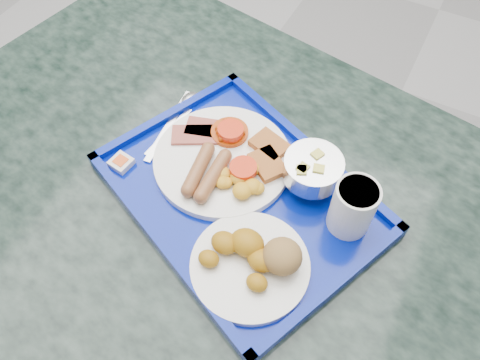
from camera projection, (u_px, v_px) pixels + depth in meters
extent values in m
plane|color=#959598|center=(200.00, 138.00, 1.95)|extent=(6.00, 6.00, 0.00)
cylinder|color=slate|center=(232.00, 330.00, 1.49)|extent=(0.61, 0.61, 0.03)
cylinder|color=slate|center=(230.00, 284.00, 1.17)|extent=(0.12, 0.12, 0.74)
cube|color=black|center=(226.00, 203.00, 0.85)|extent=(1.44, 1.09, 0.04)
cube|color=#031797|center=(240.00, 195.00, 0.82)|extent=(0.56, 0.50, 0.02)
cube|color=#031797|center=(308.00, 145.00, 0.87)|extent=(0.43, 0.20, 0.01)
cube|color=#031797|center=(162.00, 244.00, 0.75)|extent=(0.43, 0.20, 0.01)
cube|color=#031797|center=(332.00, 287.00, 0.71)|extent=(0.15, 0.32, 0.01)
cube|color=#031797|center=(168.00, 116.00, 0.91)|extent=(0.15, 0.32, 0.01)
cylinder|color=white|center=(223.00, 160.00, 0.85)|extent=(0.25, 0.25, 0.01)
cube|color=#B65449|center=(208.00, 129.00, 0.88)|extent=(0.09, 0.07, 0.01)
cube|color=#B65449|center=(195.00, 135.00, 0.87)|extent=(0.10, 0.08, 0.01)
cylinder|color=#AE3C07|center=(230.00, 132.00, 0.87)|extent=(0.07, 0.07, 0.01)
sphere|color=#AE3C07|center=(235.00, 123.00, 0.87)|extent=(0.01, 0.01, 0.01)
sphere|color=#AE3C07|center=(230.00, 136.00, 0.86)|extent=(0.01, 0.01, 0.01)
sphere|color=#AE3C07|center=(240.00, 137.00, 0.86)|extent=(0.01, 0.01, 0.01)
sphere|color=#AE3C07|center=(230.00, 127.00, 0.87)|extent=(0.01, 0.01, 0.01)
sphere|color=#AE3C07|center=(233.00, 140.00, 0.85)|extent=(0.01, 0.01, 0.01)
sphere|color=#AE3C07|center=(234.00, 124.00, 0.87)|extent=(0.01, 0.01, 0.01)
sphere|color=#AE3C07|center=(222.00, 133.00, 0.86)|extent=(0.01, 0.01, 0.01)
sphere|color=#AE3C07|center=(237.00, 138.00, 0.85)|extent=(0.01, 0.01, 0.01)
sphere|color=#AE3C07|center=(220.00, 135.00, 0.86)|extent=(0.01, 0.01, 0.01)
sphere|color=#AE3C07|center=(238.00, 130.00, 0.86)|extent=(0.01, 0.01, 0.01)
sphere|color=#AE3C07|center=(225.00, 121.00, 0.88)|extent=(0.01, 0.01, 0.01)
sphere|color=#AE3C07|center=(218.00, 128.00, 0.87)|extent=(0.01, 0.01, 0.01)
sphere|color=#AE3C07|center=(242.00, 133.00, 0.86)|extent=(0.01, 0.01, 0.01)
sphere|color=#AE3C07|center=(219.00, 132.00, 0.86)|extent=(0.01, 0.01, 0.01)
sphere|color=#AE3C07|center=(234.00, 129.00, 0.87)|extent=(0.01, 0.01, 0.01)
sphere|color=#AE3C07|center=(221.00, 139.00, 0.85)|extent=(0.01, 0.01, 0.01)
cube|color=#B3642C|center=(270.00, 145.00, 0.85)|extent=(0.08, 0.07, 0.01)
cube|color=#B3642C|center=(267.00, 164.00, 0.83)|extent=(0.08, 0.08, 0.01)
cylinder|color=brown|center=(198.00, 169.00, 0.81)|extent=(0.04, 0.10, 0.03)
cylinder|color=brown|center=(213.00, 176.00, 0.80)|extent=(0.03, 0.10, 0.03)
ellipsoid|color=gold|center=(239.00, 177.00, 0.81)|extent=(0.03, 0.03, 0.02)
ellipsoid|color=gold|center=(253.00, 169.00, 0.82)|extent=(0.03, 0.03, 0.02)
ellipsoid|color=gold|center=(242.00, 191.00, 0.79)|extent=(0.03, 0.03, 0.02)
ellipsoid|color=gold|center=(226.00, 182.00, 0.80)|extent=(0.02, 0.02, 0.02)
ellipsoid|color=gold|center=(257.00, 188.00, 0.80)|extent=(0.03, 0.03, 0.02)
ellipsoid|color=gold|center=(252.00, 186.00, 0.79)|extent=(0.03, 0.03, 0.02)
ellipsoid|color=gold|center=(247.00, 163.00, 0.82)|extent=(0.02, 0.02, 0.02)
ellipsoid|color=gold|center=(223.00, 174.00, 0.81)|extent=(0.03, 0.03, 0.02)
ellipsoid|color=gold|center=(222.00, 182.00, 0.80)|extent=(0.03, 0.03, 0.02)
cylinder|color=red|center=(231.00, 131.00, 0.86)|extent=(0.05, 0.05, 0.01)
cylinder|color=red|center=(243.00, 169.00, 0.81)|extent=(0.05, 0.05, 0.01)
cylinder|color=white|center=(250.00, 266.00, 0.73)|extent=(0.19, 0.19, 0.01)
ellipsoid|color=#AF7614|center=(257.00, 283.00, 0.70)|extent=(0.03, 0.03, 0.02)
ellipsoid|color=#AF7614|center=(261.00, 260.00, 0.71)|extent=(0.04, 0.04, 0.03)
ellipsoid|color=#AF7614|center=(247.00, 243.00, 0.73)|extent=(0.06, 0.05, 0.04)
ellipsoid|color=#AF7614|center=(225.00, 243.00, 0.73)|extent=(0.04, 0.04, 0.03)
ellipsoid|color=#AF7614|center=(209.00, 259.00, 0.72)|extent=(0.03, 0.03, 0.02)
ellipsoid|color=olive|center=(282.00, 256.00, 0.71)|extent=(0.06, 0.06, 0.05)
cylinder|color=silver|center=(310.00, 183.00, 0.82)|extent=(0.06, 0.06, 0.01)
cylinder|color=silver|center=(311.00, 179.00, 0.81)|extent=(0.02, 0.02, 0.02)
cylinder|color=silver|center=(313.00, 169.00, 0.79)|extent=(0.10, 0.10, 0.04)
cube|color=#E7E058|center=(318.00, 170.00, 0.77)|extent=(0.02, 0.02, 0.01)
cube|color=#E7E058|center=(301.00, 172.00, 0.76)|extent=(0.02, 0.02, 0.01)
cube|color=#E7E058|center=(317.00, 156.00, 0.78)|extent=(0.02, 0.02, 0.01)
cube|color=#E7E058|center=(303.00, 170.00, 0.77)|extent=(0.02, 0.02, 0.01)
cylinder|color=white|center=(353.00, 207.00, 0.74)|extent=(0.07, 0.07, 0.10)
cylinder|color=#D5480B|center=(359.00, 192.00, 0.71)|extent=(0.06, 0.06, 0.01)
cube|color=silver|center=(169.00, 132.00, 0.89)|extent=(0.02, 0.14, 0.00)
ellipsoid|color=silver|center=(190.00, 99.00, 0.94)|extent=(0.03, 0.05, 0.01)
cube|color=silver|center=(169.00, 125.00, 0.90)|extent=(0.04, 0.19, 0.00)
cube|color=white|center=(121.00, 163.00, 0.85)|extent=(0.04, 0.04, 0.01)
cube|color=#FC571C|center=(120.00, 160.00, 0.84)|extent=(0.02, 0.02, 0.00)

